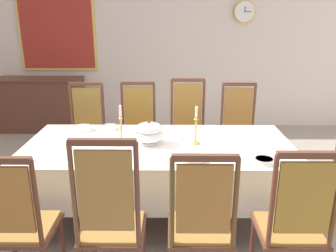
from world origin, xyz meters
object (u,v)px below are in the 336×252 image
(chair_south_b, at_px, (111,219))
(chair_north_d, at_px, (239,130))
(soup_tureen, at_px, (149,133))
(bowl_near_left, at_px, (109,127))
(sideboard, at_px, (41,104))
(bowl_near_right, at_px, (193,158))
(candlestick_west, at_px, (121,128))
(chair_north_b, at_px, (138,130))
(chair_north_c, at_px, (188,129))
(bowl_far_left, at_px, (264,160))
(mounted_clock, at_px, (244,12))
(spoon_primary, at_px, (99,128))
(chair_south_c, at_px, (201,223))
(spoon_secondary, at_px, (208,159))
(chair_head_east, at_px, (332,165))
(chair_south_d, at_px, (293,223))
(candlestick_east, at_px, (196,129))
(dining_table, at_px, (159,151))
(chair_north_a, at_px, (86,130))
(chair_south_a, at_px, (19,223))
(framed_painting, at_px, (56,25))
(bowl_far_right, at_px, (83,128))

(chair_south_b, relative_size, chair_north_d, 1.07)
(soup_tureen, height_order, bowl_near_left, soup_tureen)
(sideboard, bearing_deg, bowl_near_right, 127.90)
(chair_south_b, relative_size, soup_tureen, 4.44)
(candlestick_west, height_order, bowl_near_left, candlestick_west)
(chair_north_b, bearing_deg, chair_north_c, -179.77)
(bowl_near_left, bearing_deg, chair_north_c, 33.02)
(bowl_near_left, height_order, bowl_far_left, bowl_far_left)
(mounted_clock, bearing_deg, chair_north_c, -116.98)
(spoon_primary, bearing_deg, chair_south_c, -42.94)
(spoon_secondary, bearing_deg, chair_north_c, 91.16)
(chair_south_b, bearing_deg, chair_head_east, 26.99)
(bowl_near_left, xyz_separation_m, sideboard, (-1.56, 2.24, -0.33))
(sideboard, bearing_deg, chair_north_d, 150.62)
(chair_south_d, distance_m, chair_north_d, 1.93)
(chair_south_b, bearing_deg, chair_north_d, 57.88)
(candlestick_west, xyz_separation_m, candlestick_east, (0.68, -0.00, -0.00))
(candlestick_west, bearing_deg, chair_south_c, -55.85)
(dining_table, relative_size, chair_north_d, 2.15)
(chair_north_b, height_order, chair_north_d, chair_north_b)
(chair_north_d, distance_m, candlestick_west, 1.63)
(chair_north_a, bearing_deg, chair_head_east, 159.09)
(chair_north_a, distance_m, chair_north_d, 1.84)
(chair_south_c, height_order, chair_head_east, chair_south_c)
(chair_north_c, bearing_deg, chair_head_east, 143.39)
(sideboard, bearing_deg, chair_south_c, 123.53)
(chair_south_a, height_order, sideboard, chair_south_a)
(chair_south_a, distance_m, candlestick_east, 1.62)
(chair_north_d, distance_m, bowl_far_left, 1.41)
(chair_north_d, relative_size, framed_painting, 0.76)
(chair_head_east, bearing_deg, spoon_secondary, 106.81)
(chair_south_b, relative_size, spoon_primary, 6.88)
(chair_north_a, relative_size, sideboard, 0.78)
(chair_south_c, bearing_deg, chair_south_a, 179.94)
(chair_south_c, xyz_separation_m, chair_south_d, (0.61, -0.00, 0.01))
(candlestick_east, xyz_separation_m, bowl_far_left, (0.52, -0.43, -0.12))
(dining_table, xyz_separation_m, chair_south_b, (-0.29, -0.97, -0.09))
(chair_south_a, distance_m, chair_south_b, 0.62)
(soup_tureen, height_order, bowl_far_left, soup_tureen)
(bowl_far_left, bearing_deg, framed_painting, 128.24)
(chair_head_east, distance_m, spoon_primary, 2.31)
(chair_south_d, xyz_separation_m, spoon_secondary, (-0.52, 0.60, 0.20))
(chair_north_d, height_order, bowl_far_right, chair_north_d)
(chair_north_b, distance_m, spoon_primary, 0.66)
(soup_tureen, height_order, candlestick_west, candlestick_west)
(bowl_near_left, bearing_deg, mounted_clock, 53.67)
(spoon_secondary, distance_m, sideboard, 3.94)
(chair_head_east, xyz_separation_m, bowl_near_left, (-2.15, 0.42, 0.23))
(chair_head_east, bearing_deg, spoon_primary, 78.78)
(spoon_secondary, bearing_deg, chair_south_c, -102.42)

